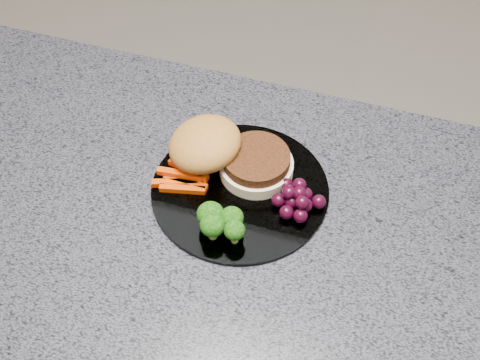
# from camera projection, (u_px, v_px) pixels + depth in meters

# --- Properties ---
(countertop) EXTENTS (1.20, 0.60, 0.04)m
(countertop) POSITION_uv_depth(u_px,v_px,m) (256.00, 239.00, 0.95)
(countertop) COLOR #4C4C56
(countertop) RESTS_ON island_cabinet
(plate) EXTENTS (0.26, 0.26, 0.01)m
(plate) POSITION_uv_depth(u_px,v_px,m) (240.00, 190.00, 0.98)
(plate) COLOR white
(plate) RESTS_ON countertop
(burger) EXTENTS (0.20, 0.12, 0.06)m
(burger) POSITION_uv_depth(u_px,v_px,m) (223.00, 153.00, 0.98)
(burger) COLOR #FAE0B0
(burger) RESTS_ON plate
(carrot_sticks) EXTENTS (0.08, 0.06, 0.02)m
(carrot_sticks) POSITION_uv_depth(u_px,v_px,m) (183.00, 179.00, 0.98)
(carrot_sticks) COLOR #CA3803
(carrot_sticks) RESTS_ON plate
(broccoli) EXTENTS (0.07, 0.05, 0.05)m
(broccoli) POSITION_uv_depth(u_px,v_px,m) (220.00, 221.00, 0.91)
(broccoli) COLOR olive
(broccoli) RESTS_ON plate
(grape_bunch) EXTENTS (0.08, 0.07, 0.04)m
(grape_bunch) POSITION_uv_depth(u_px,v_px,m) (296.00, 198.00, 0.94)
(grape_bunch) COLOR black
(grape_bunch) RESTS_ON plate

